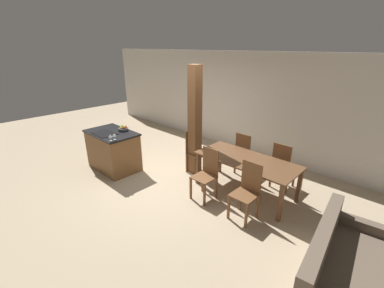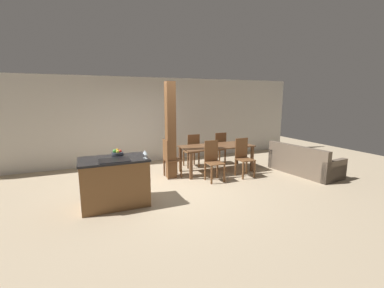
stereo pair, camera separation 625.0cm
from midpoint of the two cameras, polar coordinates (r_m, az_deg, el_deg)
name	(u,v)px [view 2 (the right image)]	position (r m, az deg, el deg)	size (l,w,h in m)	color
ground_plane	(172,187)	(5.16, -34.09, -20.02)	(16.00, 16.00, 0.00)	tan
wall_back	(144,120)	(7.25, -31.38, 0.05)	(11.20, 0.08, 2.70)	silver
kitchen_island	(115,182)	(5.00, -51.89, -17.32)	(1.28, 0.81, 0.94)	brown
fruit_bowl	(117,153)	(4.97, -50.16, -10.76)	(0.23, 0.23, 0.12)	#383D47
wine_glass_near	(146,153)	(4.26, -48.40, -12.56)	(0.08, 0.08, 0.15)	silver
wine_glass_middle	(145,152)	(4.34, -47.88, -12.12)	(0.08, 0.08, 0.15)	silver
dining_table	(216,149)	(5.47, -16.77, -9.36)	(2.02, 0.90, 0.74)	brown
dining_chair_near_left	(213,160)	(4.87, -21.18, -13.78)	(0.40, 0.40, 1.01)	brown
dining_chair_near_right	(243,157)	(4.97, -10.42, -12.74)	(0.40, 0.40, 1.01)	brown
dining_chair_far_left	(192,150)	(6.12, -21.72, -8.82)	(0.40, 0.40, 1.01)	brown
dining_chair_far_right	(219,148)	(6.20, -13.24, -8.10)	(0.40, 0.40, 1.01)	brown
dining_chair_head_end	(169,158)	(5.56, -31.34, -11.58)	(0.40, 0.40, 1.01)	brown
couch	(303,164)	(5.28, 9.45, -14.29)	(1.07, 1.93, 0.80)	brown
timber_post	(170,131)	(5.32, -31.82, -4.55)	(0.23, 0.23, 2.47)	brown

